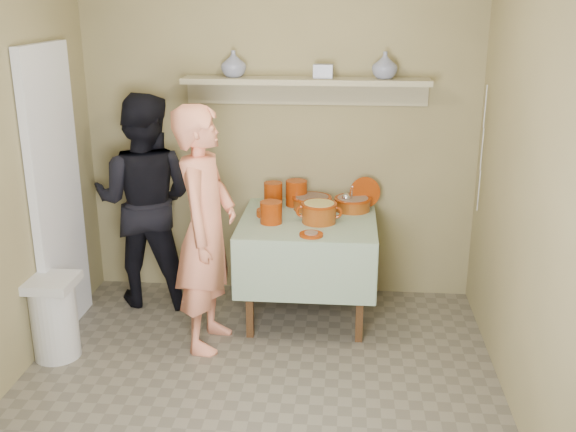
# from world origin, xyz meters

# --- Properties ---
(ground) EXTENTS (3.50, 3.50, 0.00)m
(ground) POSITION_xyz_m (0.00, 0.00, 0.00)
(ground) COLOR #676051
(ground) RESTS_ON ground
(tile_panel) EXTENTS (0.06, 0.70, 2.00)m
(tile_panel) POSITION_xyz_m (-1.46, 0.95, 1.00)
(tile_panel) COLOR silver
(tile_panel) RESTS_ON ground
(plate_stack_a) EXTENTS (0.14, 0.14, 0.19)m
(plate_stack_a) POSITION_xyz_m (-0.03, 1.55, 0.85)
(plate_stack_a) COLOR maroon
(plate_stack_a) RESTS_ON serving_table
(plate_stack_b) EXTENTS (0.16, 0.16, 0.20)m
(plate_stack_b) POSITION_xyz_m (0.14, 1.59, 0.86)
(plate_stack_b) COLOR maroon
(plate_stack_b) RESTS_ON serving_table
(bowl_stack) EXTENTS (0.16, 0.16, 0.16)m
(bowl_stack) POSITION_xyz_m (-0.01, 1.16, 0.84)
(bowl_stack) COLOR maroon
(bowl_stack) RESTS_ON serving_table
(empty_bowl) EXTENTS (0.16, 0.16, 0.05)m
(empty_bowl) POSITION_xyz_m (-0.05, 1.32, 0.78)
(empty_bowl) COLOR maroon
(empty_bowl) RESTS_ON serving_table
(propped_lid) EXTENTS (0.24, 0.13, 0.23)m
(propped_lid) POSITION_xyz_m (0.66, 1.58, 0.88)
(propped_lid) COLOR maroon
(propped_lid) RESTS_ON serving_table
(vase_right) EXTENTS (0.23, 0.23, 0.19)m
(vase_right) POSITION_xyz_m (0.77, 1.62, 1.81)
(vase_right) COLOR navy
(vase_right) RESTS_ON wall_shelf
(vase_left) EXTENTS (0.26, 0.26, 0.19)m
(vase_left) POSITION_xyz_m (-0.33, 1.63, 1.82)
(vase_left) COLOR navy
(vase_left) RESTS_ON wall_shelf
(ceramic_box) EXTENTS (0.14, 0.11, 0.10)m
(ceramic_box) POSITION_xyz_m (0.33, 1.62, 1.77)
(ceramic_box) COLOR navy
(ceramic_box) RESTS_ON wall_shelf
(person_cook) EXTENTS (0.45, 0.64, 1.65)m
(person_cook) POSITION_xyz_m (-0.40, 0.79, 0.83)
(person_cook) COLOR #F38B69
(person_cook) RESTS_ON ground
(person_helper) EXTENTS (0.81, 0.64, 1.63)m
(person_helper) POSITION_xyz_m (-1.00, 1.44, 0.81)
(person_helper) COLOR black
(person_helper) RESTS_ON ground
(room_shell) EXTENTS (3.04, 3.54, 2.62)m
(room_shell) POSITION_xyz_m (0.00, 0.00, 1.61)
(room_shell) COLOR #918559
(room_shell) RESTS_ON ground
(serving_table) EXTENTS (0.97, 0.97, 0.76)m
(serving_table) POSITION_xyz_m (0.25, 1.28, 0.64)
(serving_table) COLOR #4C2D16
(serving_table) RESTS_ON ground
(cazuela_meat_a) EXTENTS (0.30, 0.30, 0.10)m
(cazuela_meat_a) POSITION_xyz_m (0.26, 1.51, 0.82)
(cazuela_meat_a) COLOR maroon
(cazuela_meat_a) RESTS_ON serving_table
(cazuela_meat_b) EXTENTS (0.28, 0.28, 0.10)m
(cazuela_meat_b) POSITION_xyz_m (0.57, 1.51, 0.82)
(cazuela_meat_b) COLOR maroon
(cazuela_meat_b) RESTS_ON serving_table
(ladle) EXTENTS (0.08, 0.26, 0.19)m
(ladle) POSITION_xyz_m (0.52, 1.47, 0.87)
(ladle) COLOR silver
(ladle) RESTS_ON cazuela_meat_b
(cazuela_rice) EXTENTS (0.33, 0.25, 0.14)m
(cazuela_rice) POSITION_xyz_m (0.33, 1.20, 0.85)
(cazuela_rice) COLOR maroon
(cazuela_rice) RESTS_ON serving_table
(front_plate) EXTENTS (0.16, 0.16, 0.03)m
(front_plate) POSITION_xyz_m (0.29, 0.91, 0.77)
(front_plate) COLOR maroon
(front_plate) RESTS_ON serving_table
(wall_shelf) EXTENTS (1.80, 0.25, 0.21)m
(wall_shelf) POSITION_xyz_m (0.20, 1.65, 1.67)
(wall_shelf) COLOR tan
(wall_shelf) RESTS_ON room_shell
(trash_bin) EXTENTS (0.32, 0.32, 0.56)m
(trash_bin) POSITION_xyz_m (-1.37, 0.52, 0.28)
(trash_bin) COLOR silver
(trash_bin) RESTS_ON ground
(electrical_cord) EXTENTS (0.01, 0.05, 0.90)m
(electrical_cord) POSITION_xyz_m (1.47, 1.48, 1.25)
(electrical_cord) COLOR silver
(electrical_cord) RESTS_ON wall_shelf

